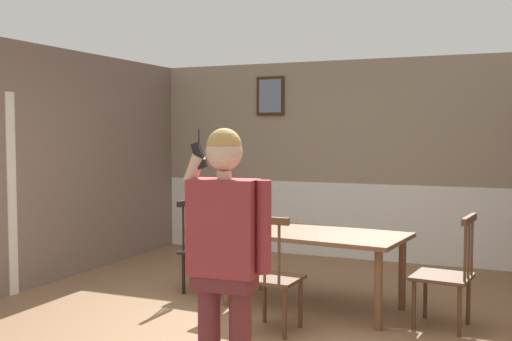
{
  "coord_description": "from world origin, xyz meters",
  "views": [
    {
      "loc": [
        2.17,
        -4.68,
        1.68
      ],
      "look_at": [
        0.45,
        -0.64,
        1.42
      ],
      "focal_mm": 43.68,
      "sensor_mm": 36.0,
      "label": 1
    }
  ],
  "objects_px": {
    "dining_table": "(313,241)",
    "person_figure": "(226,248)",
    "chair_by_doorway": "(205,248)",
    "chair_at_table_head": "(447,274)",
    "chair_near_window": "(272,276)"
  },
  "relations": [
    {
      "from": "dining_table",
      "to": "person_figure",
      "type": "distance_m",
      "value": 2.33
    },
    {
      "from": "person_figure",
      "to": "chair_at_table_head",
      "type": "bearing_deg",
      "value": -119.88
    },
    {
      "from": "dining_table",
      "to": "chair_at_table_head",
      "type": "bearing_deg",
      "value": -6.51
    },
    {
      "from": "person_figure",
      "to": "chair_near_window",
      "type": "bearing_deg",
      "value": -82.95
    },
    {
      "from": "dining_table",
      "to": "chair_by_doorway",
      "type": "relative_size",
      "value": 1.87
    },
    {
      "from": "chair_at_table_head",
      "to": "person_figure",
      "type": "xyz_separation_m",
      "value": [
        -1.07,
        -2.15,
        0.52
      ]
    },
    {
      "from": "person_figure",
      "to": "dining_table",
      "type": "bearing_deg",
      "value": -89.03
    },
    {
      "from": "dining_table",
      "to": "chair_at_table_head",
      "type": "distance_m",
      "value": 1.27
    },
    {
      "from": "dining_table",
      "to": "chair_by_doorway",
      "type": "distance_m",
      "value": 1.27
    },
    {
      "from": "chair_near_window",
      "to": "person_figure",
      "type": "relative_size",
      "value": 0.59
    },
    {
      "from": "chair_by_doorway",
      "to": "chair_near_window",
      "type": "bearing_deg",
      "value": 52.36
    },
    {
      "from": "chair_by_doorway",
      "to": "person_figure",
      "type": "bearing_deg",
      "value": 32.89
    },
    {
      "from": "dining_table",
      "to": "person_figure",
      "type": "xyz_separation_m",
      "value": [
        0.18,
        -2.29,
        0.34
      ]
    },
    {
      "from": "chair_by_doorway",
      "to": "chair_at_table_head",
      "type": "relative_size",
      "value": 0.99
    },
    {
      "from": "chair_by_doorway",
      "to": "person_figure",
      "type": "height_order",
      "value": "person_figure"
    }
  ]
}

